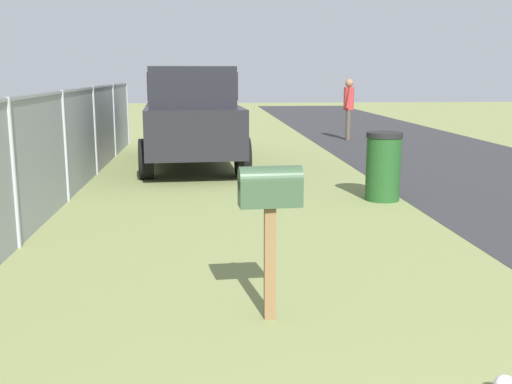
# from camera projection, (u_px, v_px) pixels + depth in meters

# --- Properties ---
(mailbox) EXTENTS (0.23, 0.51, 1.26)m
(mailbox) POSITION_uv_depth(u_px,v_px,m) (270.00, 198.00, 4.77)
(mailbox) COLOR brown
(mailbox) RESTS_ON ground
(pickup_truck) EXTENTS (5.52, 2.36, 2.09)m
(pickup_truck) POSITION_uv_depth(u_px,v_px,m) (191.00, 114.00, 12.90)
(pickup_truck) COLOR black
(pickup_truck) RESTS_ON ground
(trash_bin) EXTENTS (0.56, 0.56, 1.07)m
(trash_bin) POSITION_uv_depth(u_px,v_px,m) (383.00, 166.00, 9.44)
(trash_bin) COLOR #1E4C1E
(trash_bin) RESTS_ON ground
(pedestrian) EXTENTS (0.48, 0.30, 1.78)m
(pedestrian) POSITION_uv_depth(u_px,v_px,m) (349.00, 105.00, 17.82)
(pedestrian) COLOR #4C4238
(pedestrian) RESTS_ON ground
(fence_section) EXTENTS (18.03, 0.07, 1.71)m
(fence_section) POSITION_uv_depth(u_px,v_px,m) (42.00, 153.00, 8.02)
(fence_section) COLOR #9EA3A8
(fence_section) RESTS_ON ground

